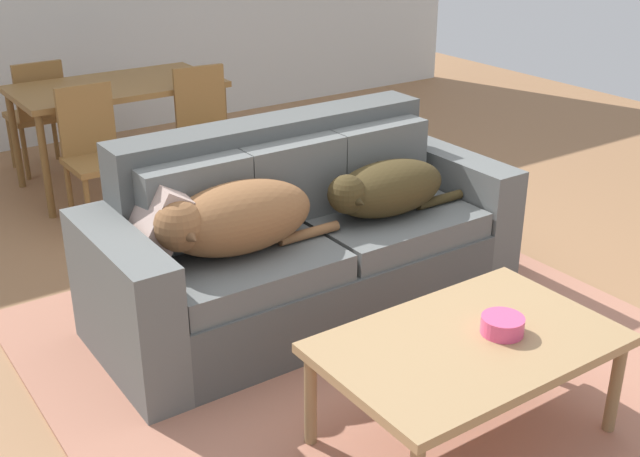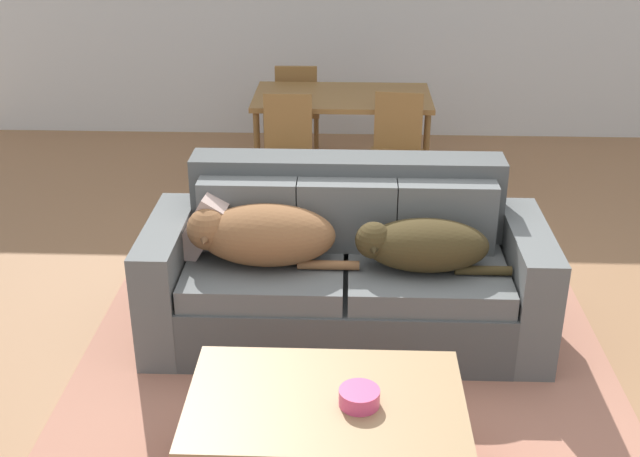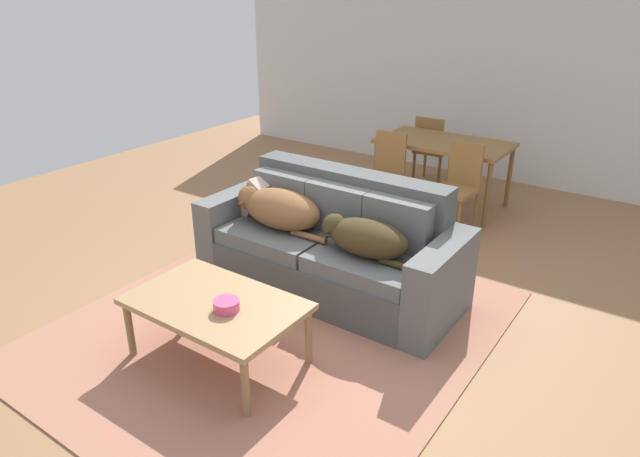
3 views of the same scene
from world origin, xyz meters
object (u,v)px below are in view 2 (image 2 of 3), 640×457
at_px(throw_pillow_by_left_arm, 206,220).
at_px(dining_table, 342,103).
at_px(coffee_table, 326,407).
at_px(dining_chair_near_left, 288,150).
at_px(couch, 346,272).
at_px(dog_on_right_cushion, 421,245).
at_px(dining_chair_far_left, 297,106).
at_px(bowl_on_coffee_table, 359,397).
at_px(dog_on_left_cushion, 260,235).
at_px(dining_chair_near_right, 396,148).

height_order(throw_pillow_by_left_arm, dining_table, throw_pillow_by_left_arm).
xyz_separation_m(coffee_table, dining_chair_near_left, (-0.38, 2.97, 0.08)).
bearing_deg(dining_table, dining_chair_near_left, -123.35).
height_order(couch, coffee_table, couch).
relative_size(dog_on_right_cushion, dining_chair_far_left, 0.95).
relative_size(bowl_on_coffee_table, dining_table, 0.12).
relative_size(coffee_table, dining_chair_far_left, 1.33).
xyz_separation_m(coffee_table, bowl_on_coffee_table, (0.14, -0.04, 0.08)).
xyz_separation_m(dog_on_left_cushion, throw_pillow_by_left_arm, (-0.32, 0.18, -0.00)).
xyz_separation_m(couch, coffee_table, (-0.07, -1.27, 0.05)).
bearing_deg(couch, coffee_table, -93.37).
bearing_deg(dog_on_left_cushion, throw_pillow_by_left_arm, 150.64).
bearing_deg(dining_chair_near_right, coffee_table, -91.07).
xyz_separation_m(throw_pillow_by_left_arm, coffee_table, (0.70, -1.32, -0.24)).
height_order(throw_pillow_by_left_arm, dining_chair_near_right, dining_chair_near_right).
distance_m(throw_pillow_by_left_arm, coffee_table, 1.51).
xyz_separation_m(couch, dining_chair_near_right, (0.36, 1.75, 0.13)).
height_order(dog_on_right_cushion, dining_chair_near_left, dining_chair_near_left).
bearing_deg(dog_on_left_cushion, dining_table, 80.50).
relative_size(dog_on_right_cushion, dining_table, 0.58).
height_order(dog_on_left_cushion, dining_chair_near_left, dining_chair_near_left).
bearing_deg(dog_on_right_cushion, dining_chair_far_left, 105.41).
xyz_separation_m(couch, dining_table, (-0.05, 2.31, 0.31)).
bearing_deg(dog_on_left_cushion, dining_chair_near_right, 66.43).
bearing_deg(dining_table, dog_on_right_cushion, -79.82).
height_order(throw_pillow_by_left_arm, coffee_table, throw_pillow_by_left_arm).
bearing_deg(dining_chair_near_right, dining_table, 133.88).
xyz_separation_m(dog_on_left_cushion, dog_on_right_cushion, (0.85, -0.04, -0.03)).
relative_size(couch, bowl_on_coffee_table, 13.02).
bearing_deg(dining_chair_near_right, bowl_on_coffee_table, -88.46).
relative_size(coffee_table, dining_chair_near_right, 1.28).
height_order(dining_chair_near_left, dining_chair_far_left, dining_chair_near_left).
relative_size(dining_chair_near_left, dining_chair_far_left, 1.04).
height_order(dog_on_right_cushion, bowl_on_coffee_table, dog_on_right_cushion).
bearing_deg(dining_chair_near_left, dining_chair_far_left, 89.62).
distance_m(couch, dog_on_right_cushion, 0.50).
xyz_separation_m(dog_on_right_cushion, throw_pillow_by_left_arm, (-1.17, 0.22, 0.02)).
distance_m(dog_on_right_cushion, coffee_table, 1.21).
relative_size(dog_on_right_cushion, throw_pillow_by_left_arm, 2.23).
xyz_separation_m(throw_pillow_by_left_arm, dining_chair_far_left, (0.32, 2.84, -0.17)).
height_order(dog_on_left_cushion, coffee_table, dog_on_left_cushion).
height_order(dining_table, dining_chair_near_right, dining_chair_near_right).
bearing_deg(dining_chair_far_left, coffee_table, 93.97).
height_order(couch, dining_chair_far_left, couch).
relative_size(dog_on_left_cushion, dog_on_right_cushion, 1.12).
relative_size(dog_on_left_cushion, dining_table, 0.65).
distance_m(dog_on_left_cushion, dining_chair_near_right, 2.06).
bearing_deg(couch, dog_on_right_cushion, -23.46).
distance_m(bowl_on_coffee_table, dining_chair_near_left, 3.05).
height_order(dog_on_right_cushion, dining_chair_near_right, dining_chair_near_right).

